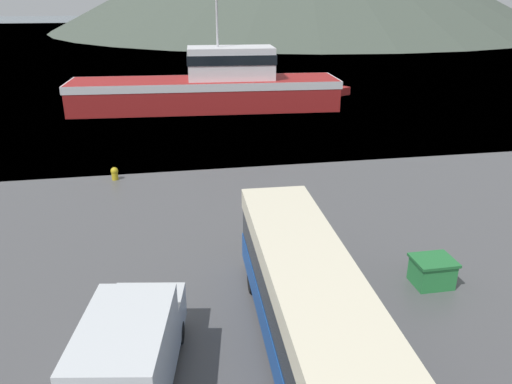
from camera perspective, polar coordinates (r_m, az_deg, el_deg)
The scene contains 7 objects.
water_surface at distance 149.64m, azimuth -8.97°, elevation 17.63°, with size 240.00×240.00×0.00m, color slate.
tour_bus at distance 14.14m, azimuth 6.65°, elevation -14.28°, with size 2.86×12.88×3.28m.
delivery_van at distance 14.33m, azimuth -14.08°, elevation -16.99°, with size 3.06×5.61×2.50m.
fishing_boat at distance 47.45m, azimuth -5.26°, elevation 11.96°, with size 24.92×7.06×10.38m.
storage_bin at distance 19.82m, azimuth 19.49°, elevation -8.56°, with size 1.50×1.27×1.07m.
small_boat at distance 56.81m, azimuth 7.48°, elevation 11.72°, with size 5.05×6.69×0.82m.
mooring_bollard at distance 30.18m, azimuth -15.86°, elevation 2.09°, with size 0.43×0.43×0.75m.
Camera 1 is at (-4.79, -4.29, 10.13)m, focal length 35.00 mm.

